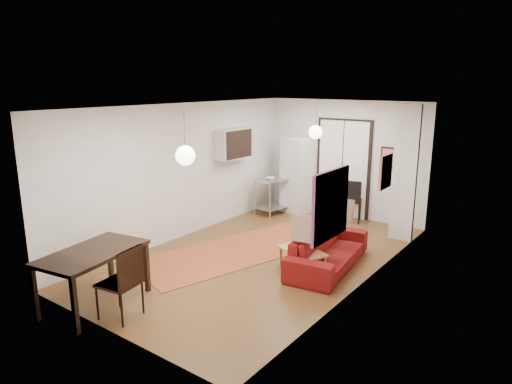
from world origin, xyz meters
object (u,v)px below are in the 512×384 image
Objects in this scene: coffee_table at (302,253)px; dining_table at (92,257)px; sofa at (328,250)px; kitchen_counter at (277,190)px; dining_chair_near at (125,274)px; black_side_chair at (353,196)px; fridge at (298,175)px; dining_chair_far at (125,274)px.

coffee_table is 3.56m from dining_table.
sofa reaches higher than coffee_table.
dining_chair_near is (1.21, -5.78, 0.03)m from kitchen_counter.
kitchen_counter is 1.96m from black_side_chair.
black_side_chair is (-0.59, 3.40, 0.28)m from coffee_table.
dining_table is at bearing 59.60° from black_side_chair.
black_side_chair is at bearing 11.87° from fridge.
coffee_table is (-0.30, -0.42, 0.02)m from sofa.
sofa is at bearing 57.70° from dining_table.
coffee_table is at bearing 80.67° from black_side_chair.
dining_table is at bearing -76.08° from kitchen_counter.
sofa is 1.31× the size of dining_table.
sofa is 3.72m from kitchen_counter.
dining_table reaches higher than coffee_table.
sofa is 1.74× the size of kitchen_counter.
coffee_table is 3.96m from fridge.
sofa is 2.22× the size of coffee_table.
fridge reaches higher than dining_chair_far.
kitchen_counter reaches higher than sofa.
coffee_table is 3.17m from dining_chair_far.
fridge is at bearing 92.16° from dining_table.
black_side_chair is (1.52, 0.10, -0.36)m from fridge.
dining_chair_near is at bearing 64.73° from black_side_chair.
dining_table is at bearing -89.13° from dining_chair_near.
dining_chair_near is at bearing 10.50° from dining_table.
fridge is at bearing 178.08° from dining_chair_far.
coffee_table is 0.79× the size of kitchen_counter.
dining_chair_near reaches higher than sofa.
kitchen_counter is 0.75× the size of dining_table.
dining_chair_far is (-1.57, -3.32, 0.30)m from sofa.
dining_chair_far is 6.33m from black_side_chair.
dining_table is 1.58× the size of dining_chair_far.
sofa is 0.52m from coffee_table.
dining_table is at bearing -121.86° from coffee_table.
dining_chair_far is (0.00, 0.00, 0.00)m from dining_chair_near.
kitchen_counter is at bearing -177.80° from dining_chair_near.
dining_table is (-1.87, -3.00, 0.44)m from coffee_table.
fridge is (0.37, 0.41, 0.37)m from kitchen_counter.
dining_chair_far is (-1.27, -2.89, 0.29)m from coffee_table.
dining_chair_far is (0.60, 0.11, -0.15)m from dining_table.
sofa is 3.68m from dining_chair_far.
dining_chair_far is (1.21, -5.78, 0.03)m from kitchen_counter.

